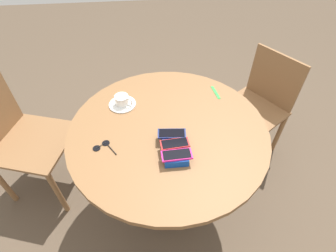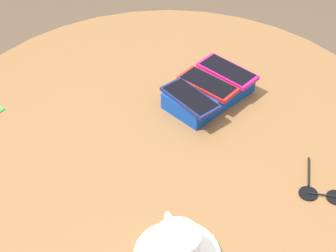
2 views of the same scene
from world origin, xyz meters
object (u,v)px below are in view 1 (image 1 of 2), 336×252
object	(u,v)px
phone_box	(174,148)
coffee_cup	(122,100)
chair_near_window	(257,106)
saucer	(122,104)
lanyard_strap	(216,92)
phone_red	(175,144)
phone_magenta	(177,155)
sunglasses	(103,146)
phone_navy	(172,134)
round_table	(168,142)
chair_far_side	(24,140)

from	to	relation	value
phone_box	coffee_cup	world-z (taller)	coffee_cup
coffee_cup	chair_near_window	xyz separation A→B (m)	(0.28, -0.99, -0.38)
saucer	lanyard_strap	bearing A→B (deg)	-84.27
phone_red	chair_near_window	size ratio (longest dim) A/B	0.17
phone_magenta	sunglasses	world-z (taller)	phone_magenta
phone_box	phone_red	distance (m)	0.03
phone_navy	lanyard_strap	world-z (taller)	phone_navy
phone_magenta	phone_navy	size ratio (longest dim) A/B	1.00
phone_box	saucer	size ratio (longest dim) A/B	1.32
phone_magenta	lanyard_strap	bearing A→B (deg)	-31.57
sunglasses	phone_magenta	bearing A→B (deg)	-109.62
chair_near_window	lanyard_strap	bearing A→B (deg)	117.88
coffee_cup	sunglasses	distance (m)	0.32
phone_box	saucer	world-z (taller)	phone_box
round_table	phone_box	world-z (taller)	phone_box
phone_navy	chair_near_window	xyz separation A→B (m)	(0.58, -0.74, -0.39)
lanyard_strap	chair_near_window	distance (m)	0.59
phone_box	phone_magenta	distance (m)	0.07
phone_magenta	saucer	world-z (taller)	phone_magenta
phone_navy	round_table	bearing A→B (deg)	7.72
phone_red	saucer	size ratio (longest dim) A/B	0.92
phone_red	chair_far_side	bearing A→B (deg)	65.50
phone_box	sunglasses	xyz separation A→B (m)	(0.06, 0.35, -0.02)
phone_magenta	saucer	distance (m)	0.51
chair_near_window	phone_navy	bearing A→B (deg)	128.29
round_table	sunglasses	distance (m)	0.37
chair_far_side	phone_red	bearing A→B (deg)	-114.50
phone_red	phone_navy	world-z (taller)	same
phone_box	saucer	distance (m)	0.45
round_table	lanyard_strap	size ratio (longest dim) A/B	8.62
saucer	phone_red	bearing A→B (deg)	-144.32
coffee_cup	lanyard_strap	size ratio (longest dim) A/B	0.84
phone_red	coffee_cup	bearing A→B (deg)	35.52
phone_box	sunglasses	bearing A→B (deg)	80.16
phone_red	lanyard_strap	size ratio (longest dim) A/B	1.16
chair_near_window	round_table	bearing A→B (deg)	123.83
saucer	coffee_cup	xyz separation A→B (m)	(-0.00, -0.00, 0.03)
phone_box	phone_magenta	size ratio (longest dim) A/B	1.42
phone_magenta	coffee_cup	size ratio (longest dim) A/B	1.40
round_table	phone_navy	bearing A→B (deg)	-172.28
saucer	coffee_cup	bearing A→B (deg)	-117.75
lanyard_strap	chair_far_side	size ratio (longest dim) A/B	0.14
phone_box	sunglasses	distance (m)	0.36
phone_box	chair_far_side	world-z (taller)	chair_far_side
sunglasses	lanyard_strap	bearing A→B (deg)	-60.98
round_table	phone_navy	xyz separation A→B (m)	(-0.08, -0.01, 0.16)
phone_navy	coffee_cup	distance (m)	0.39
saucer	sunglasses	world-z (taller)	saucer
phone_magenta	chair_near_window	distance (m)	1.10
saucer	lanyard_strap	distance (m)	0.57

